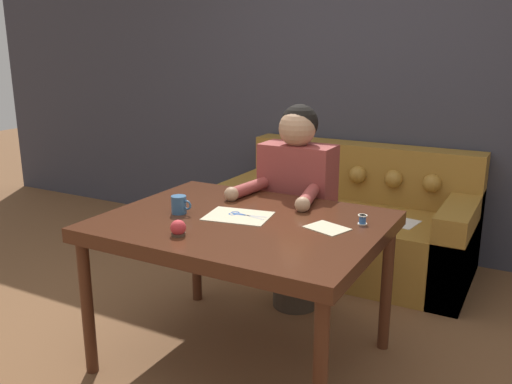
# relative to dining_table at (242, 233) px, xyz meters

# --- Properties ---
(ground_plane) EXTENTS (16.00, 16.00, 0.00)m
(ground_plane) POSITION_rel_dining_table_xyz_m (-0.04, 0.00, -0.69)
(ground_plane) COLOR brown
(wall_back) EXTENTS (8.00, 0.06, 2.60)m
(wall_back) POSITION_rel_dining_table_xyz_m (-0.04, 1.92, 0.61)
(wall_back) COLOR #383842
(wall_back) RESTS_ON ground_plane
(dining_table) EXTENTS (1.33, 1.04, 0.76)m
(dining_table) POSITION_rel_dining_table_xyz_m (0.00, 0.00, 0.00)
(dining_table) COLOR #472314
(dining_table) RESTS_ON ground_plane
(couch) EXTENTS (1.74, 0.90, 0.86)m
(couch) POSITION_rel_dining_table_xyz_m (0.04, 1.48, -0.39)
(couch) COLOR olive
(couch) RESTS_ON ground_plane
(person) EXTENTS (0.50, 0.60, 1.25)m
(person) POSITION_rel_dining_table_xyz_m (-0.02, 0.67, -0.04)
(person) COLOR #33281E
(person) RESTS_ON ground_plane
(pattern_paper_main) EXTENTS (0.35, 0.29, 0.00)m
(pattern_paper_main) POSITION_rel_dining_table_xyz_m (-0.04, 0.03, 0.07)
(pattern_paper_main) COLOR beige
(pattern_paper_main) RESTS_ON dining_table
(pattern_paper_offcut) EXTENTS (0.22, 0.19, 0.00)m
(pattern_paper_offcut) POSITION_rel_dining_table_xyz_m (0.41, 0.07, 0.07)
(pattern_paper_offcut) COLOR beige
(pattern_paper_offcut) RESTS_ON dining_table
(scissors) EXTENTS (0.20, 0.07, 0.01)m
(scissors) POSITION_rel_dining_table_xyz_m (-0.04, 0.06, 0.07)
(scissors) COLOR silver
(scissors) RESTS_ON dining_table
(mug) EXTENTS (0.11, 0.08, 0.09)m
(mug) POSITION_rel_dining_table_xyz_m (-0.33, -0.06, 0.12)
(mug) COLOR #335B84
(mug) RESTS_ON dining_table
(thread_spool) EXTENTS (0.04, 0.04, 0.05)m
(thread_spool) POSITION_rel_dining_table_xyz_m (0.53, 0.21, 0.09)
(thread_spool) COLOR #3366B2
(thread_spool) RESTS_ON dining_table
(pin_cushion) EXTENTS (0.07, 0.07, 0.07)m
(pin_cushion) POSITION_rel_dining_table_xyz_m (-0.13, -0.33, 0.10)
(pin_cushion) COLOR #4C3828
(pin_cushion) RESTS_ON dining_table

